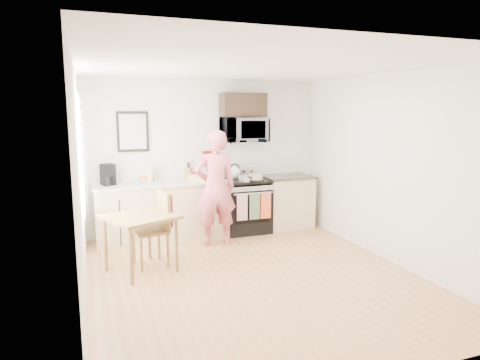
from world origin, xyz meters
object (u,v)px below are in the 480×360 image
object	(u,v)px
chair	(160,218)
cake	(255,177)
range	(246,207)
microwave	(244,130)
person	(215,188)
dining_table	(140,222)

from	to	relation	value
chair	cake	size ratio (longest dim) A/B	3.40
range	cake	distance (m)	0.57
microwave	cake	bearing A→B (deg)	-69.56
chair	cake	xyz separation A→B (m)	(1.77, 0.94, 0.32)
chair	microwave	bearing A→B (deg)	26.60
microwave	person	size ratio (longest dim) A/B	0.42
person	chair	distance (m)	1.15
chair	range	bearing A→B (deg)	24.19
range	microwave	distance (m)	1.33
person	dining_table	xyz separation A→B (m)	(-1.24, -0.77, -0.23)
dining_table	chair	xyz separation A→B (m)	(0.28, 0.18, -0.01)
person	cake	distance (m)	0.88
range	person	world-z (taller)	person
dining_table	cake	distance (m)	2.35
cake	microwave	bearing A→B (deg)	110.44
microwave	chair	size ratio (longest dim) A/B	0.75
dining_table	cake	world-z (taller)	cake
person	cake	size ratio (longest dim) A/B	6.07
dining_table	microwave	bearing A→B (deg)	35.75
dining_table	cake	bearing A→B (deg)	28.59
range	cake	size ratio (longest dim) A/B	3.92
person	chair	bearing A→B (deg)	34.51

